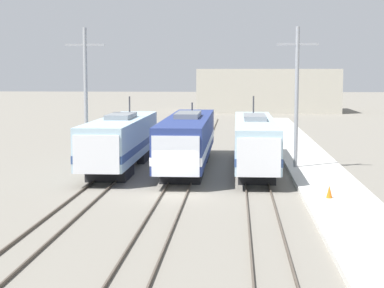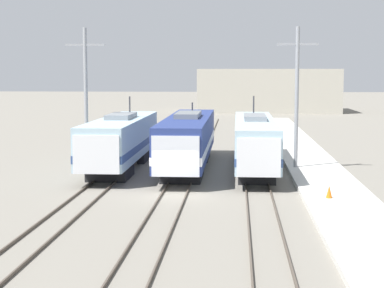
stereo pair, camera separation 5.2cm
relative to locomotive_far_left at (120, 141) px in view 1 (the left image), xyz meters
The scene contains 12 objects.
ground_plane 10.60m from the locomotive_far_left, 62.07° to the right, with size 400.00×400.00×0.00m, color slate.
rail_pair_far_left 9.40m from the locomotive_far_left, 90.00° to the right, with size 1.51×120.00×0.15m.
rail_pair_center 10.59m from the locomotive_far_left, 62.07° to the right, with size 1.51×120.00×0.15m.
rail_pair_far_right 13.53m from the locomotive_far_left, 43.33° to the right, with size 1.51×120.00×0.15m.
locomotive_far_left is the anchor object (origin of this frame).
locomotive_center 4.89m from the locomotive_far_left, ahead, with size 3.11×19.53×4.67m.
locomotive_far_right 9.74m from the locomotive_far_left, ahead, with size 2.85×18.46×5.23m.
catenary_tower_left 4.25m from the locomotive_far_left, behind, with size 2.92×0.28×10.27m.
catenary_tower_right 13.12m from the locomotive_far_left, ahead, with size 2.92×0.28×10.27m.
platform 16.94m from the locomotive_far_left, 33.07° to the right, with size 4.00×120.00×0.29m.
traffic_cone 17.55m from the locomotive_far_left, 39.65° to the right, with size 0.34×0.34×0.68m.
depot_building 73.77m from the locomotive_far_left, 79.13° to the left, with size 24.94×15.38×7.68m.
Camera 1 is at (3.56, -36.58, 7.04)m, focal length 60.00 mm.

